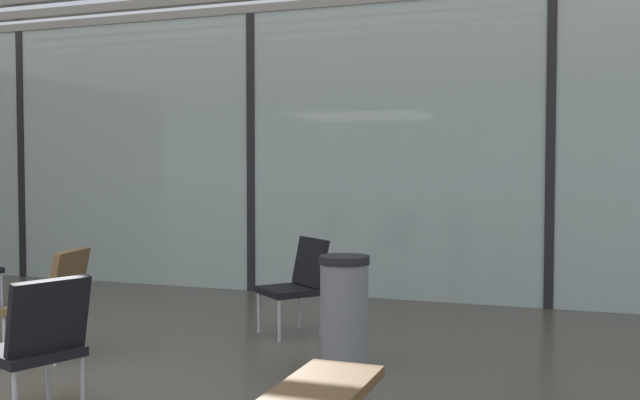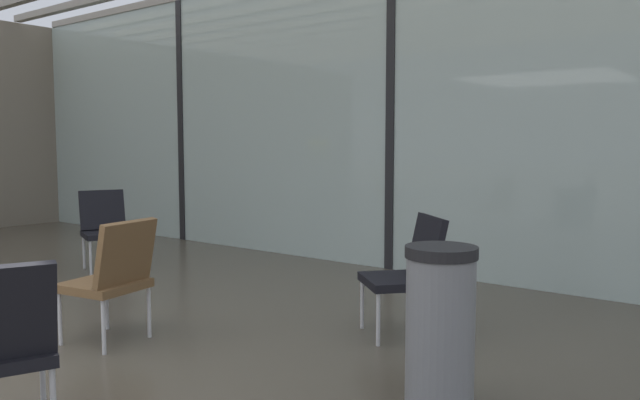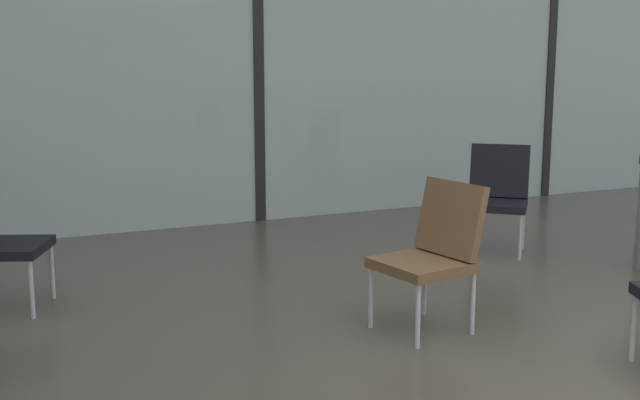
{
  "view_description": "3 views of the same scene",
  "coord_description": "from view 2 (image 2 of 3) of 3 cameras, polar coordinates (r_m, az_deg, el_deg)",
  "views": [
    {
      "loc": [
        3.69,
        -2.83,
        1.5
      ],
      "look_at": [
        0.63,
        5.94,
        1.1
      ],
      "focal_mm": 40.04,
      "sensor_mm": 36.0,
      "label": 1
    },
    {
      "loc": [
        3.58,
        -0.69,
        1.39
      ],
      "look_at": [
        -1.5,
        5.83,
        0.64
      ],
      "focal_mm": 34.91,
      "sensor_mm": 36.0,
      "label": 2
    },
    {
      "loc": [
        -2.62,
        -2.08,
        1.59
      ],
      "look_at": [
        -0.97,
        1.58,
        0.87
      ],
      "focal_mm": 44.75,
      "sensor_mm": 36.0,
      "label": 3
    }
  ],
  "objects": [
    {
      "name": "glass_curtain_wall",
      "position": [
        6.9,
        6.65,
        7.73
      ],
      "size": [
        14.0,
        0.08,
        3.4
      ],
      "primitive_type": "cube",
      "color": "#A3B7B2",
      "rests_on": "ground"
    },
    {
      "name": "window_mullion_0",
      "position": [
        9.22,
        -12.44,
        6.99
      ],
      "size": [
        0.1,
        0.12,
        3.4
      ],
      "primitive_type": "cube",
      "color": "black",
      "rests_on": "ground"
    },
    {
      "name": "window_mullion_1",
      "position": [
        6.9,
        6.65,
        7.73
      ],
      "size": [
        0.1,
        0.12,
        3.4
      ],
      "primitive_type": "cube",
      "color": "black",
      "rests_on": "ground"
    },
    {
      "name": "parked_airplane",
      "position": [
        10.68,
        25.57,
        7.76
      ],
      "size": [
        12.95,
        3.92,
        3.92
      ],
      "color": "silver",
      "rests_on": "ground"
    },
    {
      "name": "lounge_chair_2",
      "position": [
        4.57,
        8.24,
        -6.15
      ],
      "size": [
        0.71,
        0.71,
        0.87
      ],
      "rotation": [
        0.0,
        0.0,
        5.57
      ],
      "color": "black",
      "rests_on": "ground"
    },
    {
      "name": "lounge_chair_3",
      "position": [
        4.56,
        -18.43,
        -6.4
      ],
      "size": [
        0.6,
        0.56,
        0.87
      ],
      "rotation": [
        0.0,
        0.0,
        4.89
      ],
      "color": "brown",
      "rests_on": "ground"
    },
    {
      "name": "lounge_chair_4",
      "position": [
        7.29,
        -19.12,
        -2.16
      ],
      "size": [
        0.67,
        0.64,
        0.87
      ],
      "rotation": [
        0.0,
        0.0,
        1.18
      ],
      "color": "black",
      "rests_on": "ground"
    },
    {
      "name": "trash_bin",
      "position": [
        3.38,
        10.95,
        -11.35
      ],
      "size": [
        0.38,
        0.38,
        0.86
      ],
      "color": "slate",
      "rests_on": "ground"
    }
  ]
}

